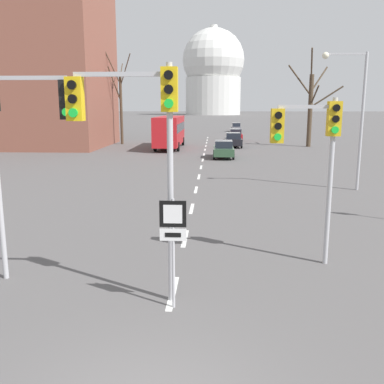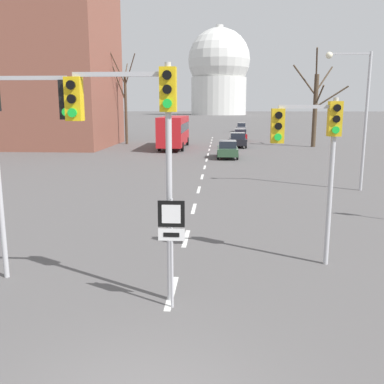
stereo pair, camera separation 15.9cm
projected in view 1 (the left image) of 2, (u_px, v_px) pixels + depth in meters
lane_stripe_0 at (173, 293)px, 10.70m from camera, size 0.16×2.00×0.01m
lane_stripe_1 at (185, 238)px, 15.10m from camera, size 0.16×2.00×0.01m
lane_stripe_2 at (192, 208)px, 19.51m from camera, size 0.16×2.00×0.01m
lane_stripe_3 at (196, 190)px, 23.92m from camera, size 0.16×2.00×0.01m
lane_stripe_4 at (199, 177)px, 28.32m from camera, size 0.16×2.00×0.01m
lane_stripe_5 at (201, 167)px, 32.73m from camera, size 0.16×2.00×0.01m
lane_stripe_6 at (203, 160)px, 37.13m from camera, size 0.16×2.00×0.01m
lane_stripe_7 at (204, 154)px, 41.54m from camera, size 0.16×2.00×0.01m
lane_stripe_8 at (205, 150)px, 45.95m from camera, size 0.16×2.00×0.01m
lane_stripe_9 at (206, 146)px, 50.35m from camera, size 0.16×2.00×0.01m
lane_stripe_10 at (207, 143)px, 54.76m from camera, size 0.16×2.00×0.01m
lane_stripe_11 at (207, 140)px, 59.16m from camera, size 0.16×2.00×0.01m
lane_stripe_12 at (208, 138)px, 63.57m from camera, size 0.16×2.00×0.01m
traffic_signal_centre_tall at (138, 124)px, 9.52m from camera, size 2.47×0.34×5.52m
traffic_signal_near_right at (313, 140)px, 12.03m from camera, size 1.92×0.34×4.82m
traffic_signal_near_left at (18, 122)px, 10.76m from camera, size 2.34×0.34×5.52m
route_sign_post at (173, 234)px, 9.58m from camera, size 0.60×0.08×2.59m
street_lamp_right at (354, 105)px, 23.01m from camera, size 2.41×0.36×7.40m
sedan_near_left at (236, 127)px, 78.70m from camera, size 1.73×4.56×1.62m
sedan_near_right at (224, 149)px, 38.53m from camera, size 1.87×4.39×1.58m
sedan_mid_centre at (233, 140)px, 48.62m from camera, size 1.95×4.17×1.66m
sedan_far_left at (235, 135)px, 57.75m from camera, size 1.78×4.37×1.61m
city_bus at (170, 130)px, 47.15m from camera, size 2.66×10.80×3.48m
bare_tree_left_near at (120, 102)px, 51.77m from camera, size 3.14×4.81×10.86m
bare_tree_right_near at (311, 105)px, 48.52m from camera, size 6.34×4.37×10.70m
capitol_dome at (213, 72)px, 230.85m from camera, size 33.18×33.18×46.87m
apartment_block_left at (23, 41)px, 47.93m from camera, size 18.00×14.00×23.54m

